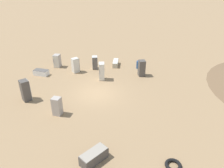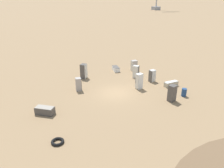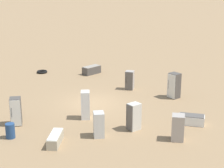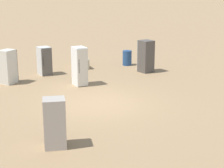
{
  "view_description": "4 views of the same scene",
  "coord_description": "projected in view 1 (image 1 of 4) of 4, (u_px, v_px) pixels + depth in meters",
  "views": [
    {
      "loc": [
        -17.6,
        -3.84,
        10.53
      ],
      "look_at": [
        0.35,
        -1.45,
        0.94
      ],
      "focal_mm": 35.0,
      "sensor_mm": 36.0,
      "label": 1
    },
    {
      "loc": [
        -9.73,
        -20.46,
        10.76
      ],
      "look_at": [
        -0.28,
        0.51,
        0.97
      ],
      "focal_mm": 35.0,
      "sensor_mm": 36.0,
      "label": 2
    },
    {
      "loc": [
        25.81,
        4.38,
        9.38
      ],
      "look_at": [
        -0.09,
        1.42,
        1.49
      ],
      "focal_mm": 60.0,
      "sensor_mm": 36.0,
      "label": 3
    },
    {
      "loc": [
        -14.29,
        4.23,
        4.89
      ],
      "look_at": [
        0.17,
        -0.68,
        0.72
      ],
      "focal_mm": 60.0,
      "sensor_mm": 36.0,
      "label": 4
    }
  ],
  "objects": [
    {
      "name": "ground_plane",
      "position": [
        97.0,
        93.0,
        20.8
      ],
      "size": [
        1000.0,
        1000.0,
        0.0
      ],
      "primitive_type": "plane",
      "color": "#937551"
    },
    {
      "name": "discarded_fridge_0",
      "position": [
        94.0,
        157.0,
        13.33
      ],
      "size": [
        1.88,
        1.7,
        0.75
      ],
      "rotation": [
        0.0,
        0.0,
        4.06
      ],
      "color": "#4C4742",
      "rests_on": "ground_plane"
    },
    {
      "name": "discarded_fridge_1",
      "position": [
        41.0,
        72.0,
        24.28
      ],
      "size": [
        1.0,
        1.71,
        0.62
      ],
      "rotation": [
        0.0,
        0.0,
        3.0
      ],
      "color": "white",
      "rests_on": "ground_plane"
    },
    {
      "name": "discarded_fridge_2",
      "position": [
        142.0,
        68.0,
        23.89
      ],
      "size": [
        0.91,
        0.85,
        1.78
      ],
      "rotation": [
        0.0,
        0.0,
        5.01
      ],
      "color": "#4C4742",
      "rests_on": "ground_plane"
    },
    {
      "name": "discarded_fridge_3",
      "position": [
        26.0,
        90.0,
        19.35
      ],
      "size": [
        1.05,
        1.05,
        1.95
      ],
      "rotation": [
        0.0,
        0.0,
        3.94
      ],
      "color": "#4C4742",
      "rests_on": "ground_plane"
    },
    {
      "name": "discarded_fridge_4",
      "position": [
        76.0,
        65.0,
        24.72
      ],
      "size": [
        0.94,
        0.95,
        1.69
      ],
      "rotation": [
        0.0,
        0.0,
        3.9
      ],
      "color": "beige",
      "rests_on": "ground_plane"
    },
    {
      "name": "discarded_fridge_5",
      "position": [
        57.0,
        61.0,
        26.1
      ],
      "size": [
        0.82,
        0.76,
        1.54
      ],
      "rotation": [
        0.0,
        0.0,
        1.51
      ],
      "color": "#A89E93",
      "rests_on": "ground_plane"
    },
    {
      "name": "discarded_fridge_6",
      "position": [
        116.0,
        63.0,
        26.67
      ],
      "size": [
        1.83,
        0.65,
        0.61
      ],
      "rotation": [
        0.0,
        0.0,
        1.6
      ],
      "color": "#B2A88E",
      "rests_on": "ground_plane"
    },
    {
      "name": "discarded_fridge_7",
      "position": [
        102.0,
        71.0,
        23.0
      ],
      "size": [
        0.84,
        0.68,
        1.89
      ],
      "rotation": [
        0.0,
        0.0,
        1.75
      ],
      "color": "white",
      "rests_on": "ground_plane"
    },
    {
      "name": "discarded_fridge_8",
      "position": [
        57.0,
        106.0,
        17.49
      ],
      "size": [
        0.74,
        0.75,
        1.55
      ],
      "rotation": [
        0.0,
        0.0,
        4.56
      ],
      "color": "#A89E93",
      "rests_on": "ground_plane"
    },
    {
      "name": "discarded_fridge_9",
      "position": [
        95.0,
        63.0,
        25.62
      ],
      "size": [
        0.87,
        0.76,
        1.52
      ],
      "rotation": [
        0.0,
        0.0,
        1.81
      ],
      "color": "silver",
      "rests_on": "ground_plane"
    },
    {
      "name": "scrap_tire",
      "position": [
        173.0,
        165.0,
        13.07
      ],
      "size": [
        1.01,
        1.01,
        0.21
      ],
      "color": "black",
      "rests_on": "ground_plane"
    },
    {
      "name": "rusty_barrel",
      "position": [
        139.0,
        65.0,
        25.86
      ],
      "size": [
        0.54,
        0.54,
        0.89
      ],
      "color": "navy",
      "rests_on": "ground_plane"
    }
  ]
}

